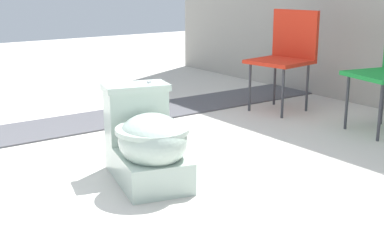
# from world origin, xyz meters

# --- Properties ---
(ground_plane) EXTENTS (14.00, 14.00, 0.00)m
(ground_plane) POSITION_xyz_m (0.00, 0.00, 0.00)
(ground_plane) COLOR beige
(gravel_strip) EXTENTS (0.56, 8.00, 0.01)m
(gravel_strip) POSITION_xyz_m (-1.12, 0.50, 0.01)
(gravel_strip) COLOR #4C4C51
(gravel_strip) RESTS_ON ground
(toilet) EXTENTS (0.70, 0.51, 0.52)m
(toilet) POSITION_xyz_m (0.22, 0.16, 0.22)
(toilet) COLOR #B2C6B7
(toilet) RESTS_ON ground
(folding_chair_left) EXTENTS (0.50, 0.50, 0.83)m
(folding_chair_left) POSITION_xyz_m (-0.55, 1.99, 0.51)
(folding_chair_left) COLOR red
(folding_chair_left) RESTS_ON ground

